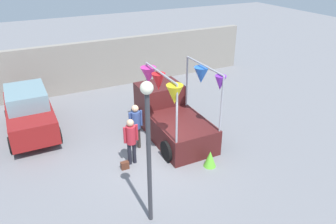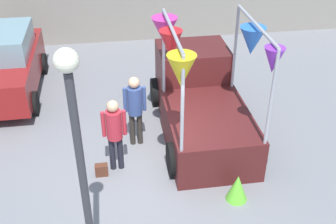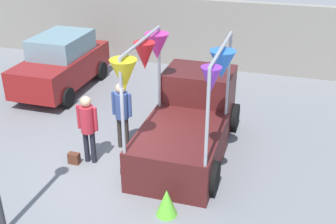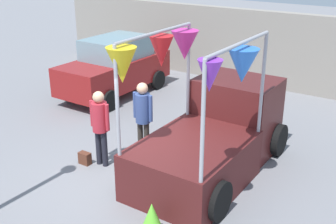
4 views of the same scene
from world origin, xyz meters
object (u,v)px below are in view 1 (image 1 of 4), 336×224
(person_customer, at_px, (131,137))
(handbag, at_px, (125,165))
(street_lamp, at_px, (148,137))
(vendor_truck, at_px, (169,113))
(person_vendor, at_px, (136,122))
(folded_kite_bundle_lime, at_px, (210,159))
(parked_car, at_px, (29,112))

(person_customer, height_order, handbag, person_customer)
(person_customer, bearing_deg, street_lamp, -100.20)
(vendor_truck, distance_m, handbag, 3.03)
(person_vendor, relative_size, street_lamp, 0.44)
(person_vendor, bearing_deg, street_lamp, -105.56)
(vendor_truck, relative_size, person_vendor, 2.30)
(person_customer, distance_m, folded_kite_bundle_lime, 2.84)
(person_vendor, distance_m, handbag, 1.68)
(parked_car, bearing_deg, vendor_truck, -27.12)
(street_lamp, bearing_deg, parked_car, 109.89)
(street_lamp, bearing_deg, person_vendor, 74.44)
(vendor_truck, height_order, person_vendor, vendor_truck)
(vendor_truck, relative_size, street_lamp, 1.00)
(parked_car, height_order, folded_kite_bundle_lime, parked_car)
(handbag, height_order, street_lamp, street_lamp)
(person_vendor, relative_size, handbag, 6.44)
(parked_car, relative_size, person_vendor, 2.22)
(person_customer, xyz_separation_m, handbag, (-0.35, -0.20, -0.92))
(parked_car, distance_m, street_lamp, 7.33)
(person_customer, bearing_deg, person_vendor, 59.46)
(parked_car, height_order, person_customer, parked_car)
(folded_kite_bundle_lime, bearing_deg, person_customer, 150.05)
(handbag, bearing_deg, street_lamp, -93.29)
(person_vendor, distance_m, folded_kite_bundle_lime, 3.02)
(person_vendor, bearing_deg, handbag, -128.86)
(folded_kite_bundle_lime, bearing_deg, parked_car, 134.96)
(street_lamp, bearing_deg, folded_kite_bundle_lime, 26.01)
(parked_car, bearing_deg, folded_kite_bundle_lime, -45.04)
(person_customer, xyz_separation_m, street_lamp, (-0.50, -2.76, 1.62))
(vendor_truck, xyz_separation_m, person_vendor, (-1.63, -0.46, 0.20))
(vendor_truck, xyz_separation_m, person_customer, (-2.14, -1.34, 0.16))
(person_customer, relative_size, handbag, 6.26)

